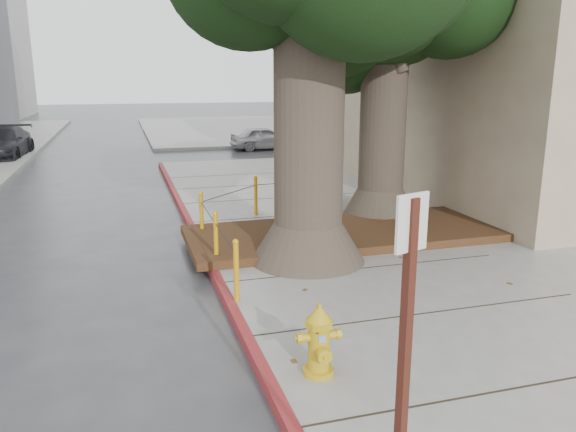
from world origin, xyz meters
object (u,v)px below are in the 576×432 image
object	(u,v)px
fire_hydrant	(319,340)
car_silver	(265,138)
car_dark	(2,143)
car_red	(375,138)
signpost	(404,366)

from	to	relation	value
fire_hydrant	car_silver	xyz separation A→B (m)	(4.58, 20.52, -0.01)
fire_hydrant	car_dark	distance (m)	21.67
car_silver	car_red	xyz separation A→B (m)	(4.77, -2.03, 0.07)
signpost	car_red	size ratio (longest dim) A/B	0.68
fire_hydrant	car_dark	world-z (taller)	car_dark
signpost	car_dark	size ratio (longest dim) A/B	0.56
signpost	car_dark	xyz separation A→B (m)	(-6.40, 23.04, -0.93)
fire_hydrant	car_red	xyz separation A→B (m)	(9.35, 18.49, 0.07)
car_red	signpost	bearing A→B (deg)	151.68
car_dark	car_red	bearing A→B (deg)	-3.59
fire_hydrant	car_dark	size ratio (longest dim) A/B	0.18
fire_hydrant	car_dark	xyz separation A→B (m)	(-6.71, 20.60, 0.10)
car_silver	signpost	bearing A→B (deg)	166.81
signpost	car_silver	size ratio (longest dim) A/B	0.79
car_red	car_dark	xyz separation A→B (m)	(-16.06, 2.11, 0.04)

